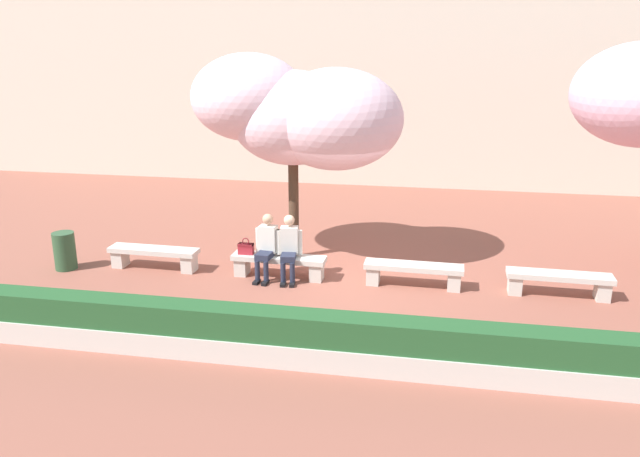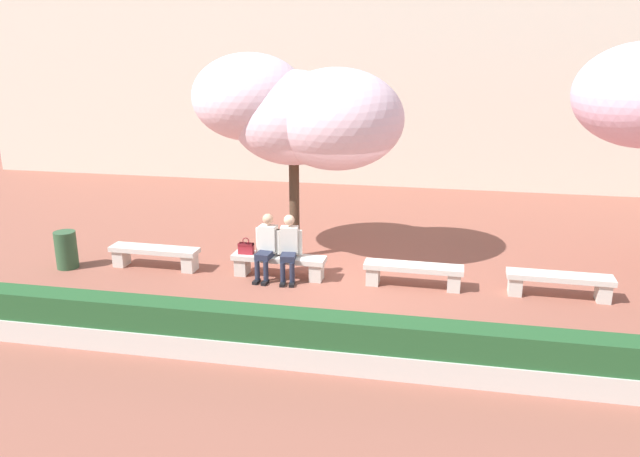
# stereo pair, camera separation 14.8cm
# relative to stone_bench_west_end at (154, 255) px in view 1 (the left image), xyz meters

# --- Properties ---
(ground_plane) EXTENTS (100.00, 100.00, 0.00)m
(ground_plane) POSITION_rel_stone_bench_west_end_xyz_m (3.98, 0.00, -0.31)
(ground_plane) COLOR #8E5142
(building_facade) EXTENTS (28.00, 4.00, 8.90)m
(building_facade) POSITION_rel_stone_bench_west_end_xyz_m (3.98, 10.47, 4.15)
(building_facade) COLOR beige
(building_facade) RESTS_ON ground
(stone_bench_west_end) EXTENTS (1.89, 0.46, 0.45)m
(stone_bench_west_end) POSITION_rel_stone_bench_west_end_xyz_m (0.00, 0.00, 0.00)
(stone_bench_west_end) COLOR beige
(stone_bench_west_end) RESTS_ON ground
(stone_bench_near_west) EXTENTS (1.89, 0.46, 0.45)m
(stone_bench_near_west) POSITION_rel_stone_bench_west_end_xyz_m (2.65, 0.00, 0.00)
(stone_bench_near_west) COLOR beige
(stone_bench_near_west) RESTS_ON ground
(stone_bench_center) EXTENTS (1.89, 0.46, 0.45)m
(stone_bench_center) POSITION_rel_stone_bench_west_end_xyz_m (5.30, 0.00, 0.00)
(stone_bench_center) COLOR beige
(stone_bench_center) RESTS_ON ground
(stone_bench_near_east) EXTENTS (1.89, 0.46, 0.45)m
(stone_bench_near_east) POSITION_rel_stone_bench_west_end_xyz_m (7.95, 0.00, 0.00)
(stone_bench_near_east) COLOR beige
(stone_bench_near_east) RESTS_ON ground
(person_seated_left) EXTENTS (0.51, 0.71, 1.29)m
(person_seated_left) POSITION_rel_stone_bench_west_end_xyz_m (2.43, -0.05, 0.39)
(person_seated_left) COLOR black
(person_seated_left) RESTS_ON ground
(person_seated_right) EXTENTS (0.51, 0.71, 1.29)m
(person_seated_right) POSITION_rel_stone_bench_west_end_xyz_m (2.88, -0.05, 0.39)
(person_seated_right) COLOR black
(person_seated_right) RESTS_ON ground
(handbag) EXTENTS (0.30, 0.15, 0.34)m
(handbag) POSITION_rel_stone_bench_west_end_xyz_m (1.98, -0.01, 0.27)
(handbag) COLOR #A3232D
(handbag) RESTS_ON stone_bench_near_west
(cherry_tree_main) EXTENTS (4.38, 2.70, 4.31)m
(cherry_tree_main) POSITION_rel_stone_bench_west_end_xyz_m (2.80, 1.22, 2.82)
(cherry_tree_main) COLOR #473323
(cherry_tree_main) RESTS_ON ground
(planter_hedge_foreground) EXTENTS (12.04, 0.50, 0.80)m
(planter_hedge_foreground) POSITION_rel_stone_bench_west_end_xyz_m (3.98, -3.30, 0.08)
(planter_hedge_foreground) COLOR beige
(planter_hedge_foreground) RESTS_ON ground
(trash_bin) EXTENTS (0.44, 0.44, 0.78)m
(trash_bin) POSITION_rel_stone_bench_west_end_xyz_m (-1.80, -0.33, 0.08)
(trash_bin) COLOR #2D5133
(trash_bin) RESTS_ON ground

